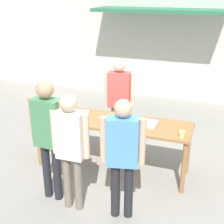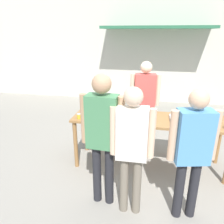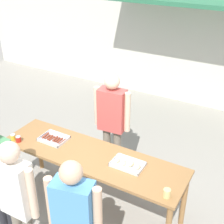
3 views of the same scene
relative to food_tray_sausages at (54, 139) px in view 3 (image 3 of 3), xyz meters
The scene contains 11 objects.
ground_plane 1.14m from the food_tray_sausages, ahead, with size 24.00×24.00×0.00m, color gray.
building_facade_back 4.22m from the food_tray_sausages, 80.50° to the left, with size 12.00×1.11×4.50m.
serving_table 0.67m from the food_tray_sausages, ahead, with size 2.60×0.73×0.91m.
food_tray_sausages is the anchor object (origin of this frame).
food_tray_buns 1.20m from the food_tray_sausages, ahead, with size 0.41×0.27×0.06m.
condiment_jar_mustard 0.58m from the food_tray_sausages, 150.65° to the right, with size 0.07×0.07×0.09m.
condiment_jar_ketchup 0.49m from the food_tray_sausages, 144.79° to the right, with size 0.07×0.07×0.09m.
beer_cup 1.84m from the food_tray_sausages, ahead, with size 0.08×0.08×0.10m.
person_server_behind_table 0.94m from the food_tray_sausages, 55.79° to the left, with size 0.59×0.26×1.75m.
person_customer_with_cup 1.63m from the food_tray_sausages, 43.55° to the right, with size 0.57×0.30×1.71m.
person_customer_waiting_in_line 1.28m from the food_tray_sausages, 67.95° to the right, with size 0.54×0.22×1.71m.
Camera 3 is at (1.92, -2.80, 3.40)m, focal length 50.00 mm.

